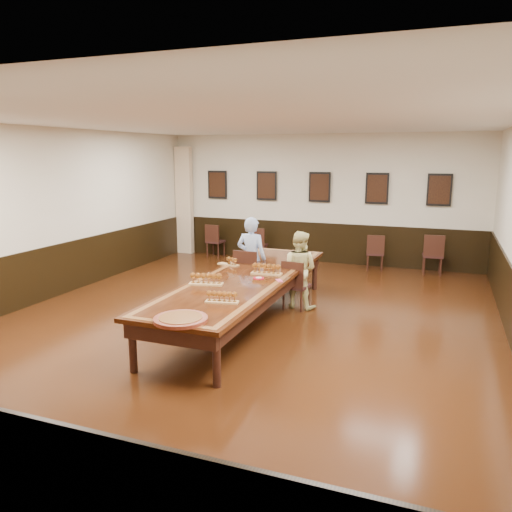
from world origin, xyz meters
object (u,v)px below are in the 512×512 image
at_px(carved_platter, 181,319).
at_px(conference_table, 245,285).
at_px(spare_chair_a, 216,240).
at_px(person_man, 251,259).
at_px(chair_woman, 296,284).
at_px(spare_chair_c, 375,252).
at_px(chair_man, 249,275).
at_px(spare_chair_d, 433,254).
at_px(spare_chair_b, 259,244).
at_px(person_woman, 299,270).

bearing_deg(carved_platter, conference_table, 92.56).
height_order(spare_chair_a, person_man, person_man).
relative_size(chair_woman, spare_chair_c, 1.03).
bearing_deg(chair_man, chair_woman, 171.37).
distance_m(chair_woman, conference_table, 1.14).
bearing_deg(spare_chair_d, person_man, 41.66).
relative_size(spare_chair_b, spare_chair_c, 1.01).
distance_m(chair_man, spare_chair_a, 4.24).
bearing_deg(spare_chair_c, person_man, 52.19).
relative_size(chair_woman, person_woman, 0.64).
bearing_deg(spare_chair_c, spare_chair_a, -9.96).
distance_m(chair_man, person_man, 0.31).
height_order(spare_chair_b, carved_platter, spare_chair_b).
relative_size(chair_woman, person_man, 0.56).
bearing_deg(spare_chair_c, chair_woman, 67.37).
bearing_deg(person_woman, spare_chair_b, -51.51).
bearing_deg(chair_man, spare_chair_a, -54.96).
relative_size(chair_man, conference_table, 0.20).
xyz_separation_m(spare_chair_d, conference_table, (-2.77, -4.57, 0.14)).
relative_size(chair_man, spare_chair_a, 1.13).
bearing_deg(spare_chair_d, spare_chair_a, -5.94).
relative_size(spare_chair_a, spare_chair_d, 0.93).
xyz_separation_m(conference_table, carved_platter, (0.10, -2.30, 0.16)).
xyz_separation_m(chair_man, spare_chair_d, (3.14, 3.44, -0.02)).
relative_size(chair_woman, spare_chair_a, 1.01).
xyz_separation_m(chair_man, spare_chair_a, (-2.37, 3.52, -0.06)).
bearing_deg(chair_man, spare_chair_c, -117.17).
bearing_deg(conference_table, carved_platter, -87.44).
height_order(spare_chair_d, person_man, person_man).
bearing_deg(person_man, spare_chair_a, -54.13).
bearing_deg(spare_chair_d, spare_chair_b, -4.95).
bearing_deg(chair_man, carved_platter, 99.00).
distance_m(spare_chair_b, carved_platter, 7.04).
height_order(chair_woman, spare_chair_d, spare_chair_d).
bearing_deg(conference_table, spare_chair_b, 107.91).
distance_m(spare_chair_c, person_man, 3.83).
relative_size(spare_chair_b, conference_table, 0.17).
relative_size(spare_chair_b, person_woman, 0.62).
bearing_deg(person_woman, spare_chair_d, -113.83).
bearing_deg(spare_chair_d, carved_platter, 63.71).
height_order(spare_chair_c, conference_table, spare_chair_c).
height_order(spare_chair_a, person_woman, person_woman).
bearing_deg(spare_chair_d, person_woman, 53.27).
distance_m(spare_chair_c, conference_table, 4.80).
height_order(spare_chair_c, carved_platter, spare_chair_c).
distance_m(chair_woman, spare_chair_a, 4.97).
bearing_deg(chair_man, spare_chair_b, -71.11).
bearing_deg(person_man, conference_table, 107.81).
relative_size(person_man, conference_table, 0.31).
xyz_separation_m(person_man, person_woman, (0.97, -0.18, -0.09)).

